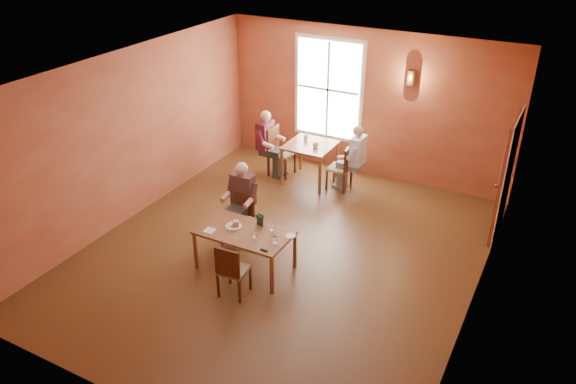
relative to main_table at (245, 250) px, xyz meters
The scene contains 30 objects.
ground 0.77m from the main_table, 62.32° to the left, with size 6.00×7.00×0.01m, color brown.
wall_back 4.29m from the main_table, 85.52° to the left, with size 6.00×0.04×3.00m, color brown.
wall_front 3.13m from the main_table, 83.63° to the right, with size 6.00×0.04×3.00m, color brown.
wall_left 2.98m from the main_table, 167.08° to the left, with size 0.04×7.00×3.00m, color brown.
wall_right 3.57m from the main_table, 10.47° to the left, with size 0.04×7.00×3.00m, color brown.
ceiling 2.75m from the main_table, 62.32° to the left, with size 6.00×7.00×0.04m, color white.
window 4.31m from the main_table, 96.70° to the left, with size 1.36×0.10×1.96m, color white.
door 4.43m from the main_table, 41.77° to the left, with size 0.12×1.04×2.10m, color maroon.
wall_sconce 4.59m from the main_table, 73.07° to the left, with size 0.16×0.16×0.28m, color brown.
main_table is the anchor object (origin of this frame).
chair_diner_main 0.82m from the main_table, 127.57° to the left, with size 0.37×0.37×0.83m, color #4C3118, non-canonical shape.
diner_main 0.85m from the main_table, 128.88° to the left, with size 0.51×0.51×1.28m, color #38241E, non-canonical shape.
chair_empty 0.66m from the main_table, 72.32° to the right, with size 0.38×0.38×0.86m, color #3F260C, non-canonical shape.
plate_food 0.41m from the main_table, behind, with size 0.25×0.25×0.03m, color silver.
sandwich 0.42m from the main_table, 166.77° to the left, with size 0.08×0.08×0.10m, color tan.
goblet_a 0.62m from the main_table, 17.74° to the left, with size 0.07×0.07×0.18m, color white, non-canonical shape.
goblet_b 0.78m from the main_table, 14.14° to the right, with size 0.08×0.08×0.19m, color white, non-canonical shape.
goblet_c 0.55m from the main_table, 30.51° to the right, with size 0.07×0.07×0.19m, color white, non-canonical shape.
menu_stand 0.52m from the main_table, 63.40° to the left, with size 0.12×0.06×0.19m, color #1C3520.
knife 0.41m from the main_table, 98.33° to the right, with size 0.19×0.02×0.00m, color white.
napkin 0.63m from the main_table, 153.71° to the right, with size 0.16×0.16×0.01m, color white.
side_plate 0.80m from the main_table, 16.73° to the left, with size 0.16×0.16×0.01m, color white.
sunglasses 0.71m from the main_table, 31.03° to the right, with size 0.12×0.04×0.01m, color black.
second_table 3.24m from the main_table, 98.01° to the left, with size 0.92×0.92×0.81m, color brown, non-canonical shape.
chair_diner_white 3.22m from the main_table, 86.47° to the left, with size 0.41×0.41×0.92m, color #4A2513, non-canonical shape.
diner_white 3.24m from the main_table, 85.94° to the left, with size 0.52×0.52×1.31m, color white, non-canonical shape.
chair_diner_maroon 3.40m from the main_table, 108.93° to the left, with size 0.46×0.46×1.03m, color #4A2814, non-canonical shape.
diner_maroon 3.42m from the main_table, 109.41° to the left, with size 0.53×0.53×1.33m, color maroon, non-canonical shape.
cup_a 3.17m from the main_table, 95.30° to the left, with size 0.12×0.12×0.09m, color white.
cup_b 3.47m from the main_table, 100.55° to the left, with size 0.11×0.11×0.10m, color silver.
Camera 1 is at (3.68, -6.71, 5.20)m, focal length 35.00 mm.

